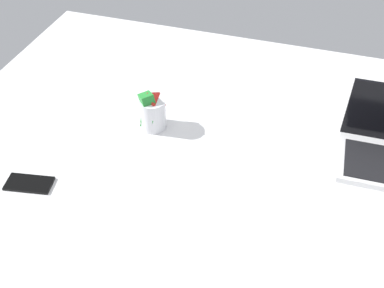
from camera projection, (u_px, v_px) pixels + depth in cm
name	position (u px, v px, depth cm)	size (l,w,h in cm)	color
bed_mattress	(204.00, 158.00, 159.24)	(180.00, 140.00, 18.00)	white
snack_cup	(152.00, 112.00, 154.00)	(9.59, 9.42, 14.22)	silver
cell_phone	(29.00, 183.00, 137.77)	(6.80, 14.00, 0.80)	black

